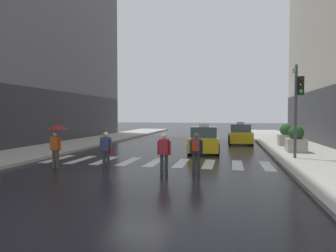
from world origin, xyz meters
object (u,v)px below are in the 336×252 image
at_px(taxi_second, 240,135).
at_px(pedestrian_plain_coat, 164,151).
at_px(traffic_light_pole, 298,98).
at_px(pedestrian_with_backpack, 196,150).
at_px(pedestrian_with_handbag, 106,148).
at_px(planter_near_corner, 296,140).
at_px(pedestrian_with_umbrella, 57,134).
at_px(planter_mid_block, 286,136).
at_px(taxi_lead, 204,140).

height_order(taxi_second, pedestrian_plain_coat, taxi_second).
relative_size(traffic_light_pole, taxi_second, 1.05).
xyz_separation_m(pedestrian_with_backpack, pedestrian_plain_coat, (-1.21, -0.56, -0.03)).
relative_size(traffic_light_pole, pedestrian_plain_coat, 2.91).
relative_size(traffic_light_pole, pedestrian_with_handbag, 2.91).
bearing_deg(traffic_light_pole, planter_near_corner, 79.31).
xyz_separation_m(taxi_second, pedestrian_with_umbrella, (-8.40, -13.73, 0.79)).
relative_size(pedestrian_with_umbrella, planter_mid_block, 1.21).
distance_m(planter_near_corner, planter_mid_block, 3.77).
height_order(traffic_light_pole, pedestrian_with_backpack, traffic_light_pole).
height_order(pedestrian_plain_coat, planter_mid_block, planter_mid_block).
bearing_deg(traffic_light_pole, taxi_second, 105.29).
xyz_separation_m(traffic_light_pole, taxi_second, (-2.54, 9.29, -2.53)).
distance_m(pedestrian_with_handbag, pedestrian_plain_coat, 2.71).
relative_size(taxi_second, pedestrian_with_handbag, 2.77).
relative_size(taxi_second, planter_mid_block, 2.86).
bearing_deg(pedestrian_with_umbrella, pedestrian_with_handbag, 1.48).
height_order(taxi_lead, taxi_second, same).
relative_size(taxi_lead, pedestrian_with_umbrella, 2.39).
bearing_deg(taxi_second, pedestrian_plain_coat, -103.56).
xyz_separation_m(planter_near_corner, planter_mid_block, (0.12, 3.77, 0.00)).
relative_size(taxi_second, pedestrian_with_umbrella, 2.36).
xyz_separation_m(pedestrian_with_handbag, pedestrian_plain_coat, (2.67, -0.51, 0.01)).
height_order(pedestrian_with_backpack, pedestrian_plain_coat, same).
xyz_separation_m(pedestrian_with_umbrella, pedestrian_plain_coat, (4.98, -0.45, -0.58)).
distance_m(taxi_second, planter_near_corner, 7.32).
relative_size(taxi_lead, planter_mid_block, 2.89).
distance_m(pedestrian_with_umbrella, pedestrian_with_handbag, 2.38).
height_order(pedestrian_with_backpack, planter_mid_block, planter_mid_block).
bearing_deg(pedestrian_with_handbag, pedestrian_with_umbrella, -178.52).
xyz_separation_m(taxi_lead, pedestrian_with_handbag, (-3.58, -7.34, 0.21)).
height_order(planter_near_corner, planter_mid_block, same).
relative_size(traffic_light_pole, taxi_lead, 1.04).
distance_m(pedestrian_with_backpack, pedestrian_plain_coat, 1.33).
bearing_deg(taxi_lead, pedestrian_plain_coat, -96.63).
bearing_deg(pedestrian_plain_coat, pedestrian_with_backpack, 24.86).
distance_m(traffic_light_pole, pedestrian_plain_coat, 8.06).
xyz_separation_m(pedestrian_with_handbag, planter_mid_block, (9.24, 10.78, -0.06)).
relative_size(pedestrian_with_umbrella, pedestrian_with_backpack, 1.18).
height_order(pedestrian_with_handbag, planter_near_corner, planter_near_corner).
distance_m(pedestrian_with_umbrella, pedestrian_plain_coat, 5.03).
height_order(traffic_light_pole, pedestrian_with_umbrella, traffic_light_pole).
bearing_deg(pedestrian_with_umbrella, pedestrian_with_backpack, 0.99).
bearing_deg(pedestrian_plain_coat, pedestrian_with_handbag, 169.10).
xyz_separation_m(pedestrian_with_umbrella, planter_mid_block, (11.55, 10.84, -0.64)).
relative_size(pedestrian_with_backpack, pedestrian_plain_coat, 1.00).
xyz_separation_m(traffic_light_pole, taxi_lead, (-5.05, 2.95, -2.53)).
height_order(pedestrian_with_umbrella, pedestrian_with_backpack, pedestrian_with_umbrella).
bearing_deg(pedestrian_with_handbag, taxi_lead, 64.00).
xyz_separation_m(taxi_lead, pedestrian_with_backpack, (0.30, -7.29, 0.25)).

